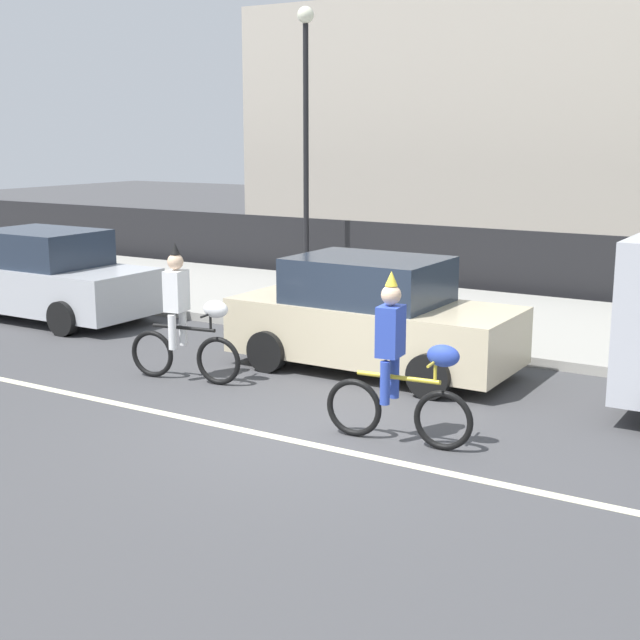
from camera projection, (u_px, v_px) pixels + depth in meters
name	position (u px, v px, depth m)	size (l,w,h in m)	color
ground_plane	(317.00, 428.00, 10.36)	(80.00, 80.00, 0.00)	#424244
road_centre_line	(293.00, 440.00, 9.94)	(36.00, 0.14, 0.01)	beige
sidewalk_curb	(509.00, 323.00, 15.77)	(60.00, 5.00, 0.15)	#9E9B93
fence_line	(559.00, 267.00, 18.06)	(40.00, 0.08, 1.40)	black
parade_cyclist_zebra	(185.00, 321.00, 12.18)	(1.71, 0.52, 1.92)	black
parade_cyclist_cobalt	(400.00, 370.00, 9.71)	(1.72, 0.50, 1.92)	black
parked_car_beige	(372.00, 317.00, 12.75)	(4.10, 1.92, 1.64)	beige
parked_car_silver	(47.00, 277.00, 16.32)	(4.10, 1.92, 1.64)	#B7BABF
street_lamp_post	(306.00, 104.00, 19.31)	(0.36, 0.36, 5.86)	black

